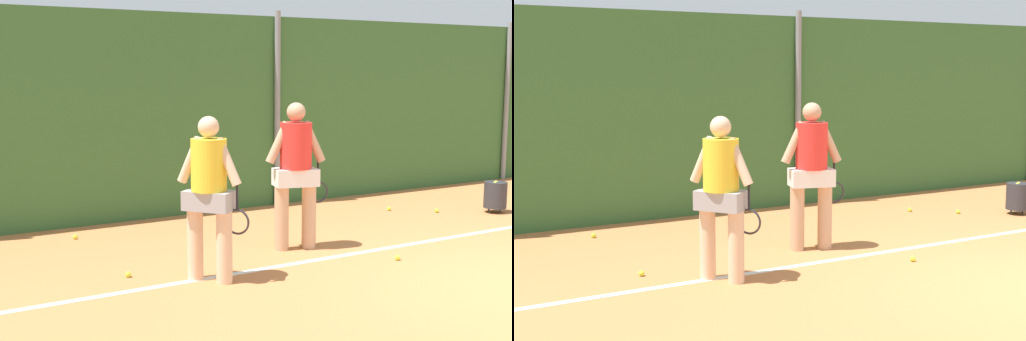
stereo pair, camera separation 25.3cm
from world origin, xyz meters
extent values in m
plane|color=#C67542|center=(0.00, 1.61, 0.00)|extent=(30.10, 30.10, 0.00)
cube|color=#386633|center=(0.00, 5.49, 1.58)|extent=(19.56, 0.25, 3.16)
cylinder|color=gray|center=(0.00, 5.31, 1.62)|extent=(0.10, 0.10, 3.24)
cube|color=white|center=(0.00, 2.11, 0.00)|extent=(14.30, 0.10, 0.01)
cylinder|color=beige|center=(-3.05, 2.16, 0.39)|extent=(0.18, 0.18, 0.79)
cylinder|color=beige|center=(-2.84, 1.88, 0.39)|extent=(0.18, 0.18, 0.79)
cube|color=#99999E|center=(-2.94, 2.02, 0.89)|extent=(0.56, 0.61, 0.21)
cylinder|color=yellow|center=(-2.94, 2.02, 1.28)|extent=(0.39, 0.39, 0.56)
sphere|color=beige|center=(-2.94, 2.02, 1.69)|extent=(0.23, 0.23, 0.23)
cylinder|color=beige|center=(-3.08, 2.20, 1.32)|extent=(0.24, 0.28, 0.54)
cylinder|color=beige|center=(-2.81, 1.85, 1.32)|extent=(0.24, 0.28, 0.54)
cylinder|color=black|center=(-2.72, 1.81, 0.94)|extent=(0.03, 0.03, 0.28)
torus|color=#26262B|center=(-2.72, 1.81, 0.67)|extent=(0.19, 0.24, 0.28)
cylinder|color=tan|center=(-1.55, 2.75, 0.41)|extent=(0.18, 0.18, 0.82)
cylinder|color=tan|center=(-1.20, 2.65, 0.41)|extent=(0.18, 0.18, 0.82)
cube|color=white|center=(-1.38, 2.70, 0.93)|extent=(0.62, 0.46, 0.22)
cylinder|color=red|center=(-1.38, 2.70, 1.34)|extent=(0.40, 0.40, 0.59)
sphere|color=tan|center=(-1.38, 2.70, 1.76)|extent=(0.24, 0.24, 0.24)
cylinder|color=tan|center=(-1.59, 2.77, 1.38)|extent=(0.33, 0.18, 0.55)
cylinder|color=tan|center=(-1.16, 2.64, 1.38)|extent=(0.33, 0.18, 0.55)
cylinder|color=black|center=(-1.06, 2.66, 0.99)|extent=(0.03, 0.03, 0.28)
torus|color=#26262B|center=(-1.06, 2.66, 0.72)|extent=(0.28, 0.10, 0.28)
cylinder|color=#2D2D33|center=(2.69, 2.98, 0.29)|extent=(0.36, 0.36, 0.42)
cylinder|color=#2D2D33|center=(2.81, 2.98, 0.04)|extent=(0.02, 0.02, 0.08)
cylinder|color=#2D2D33|center=(2.56, 2.98, 0.04)|extent=(0.02, 0.02, 0.08)
cylinder|color=#2D2D33|center=(2.69, 3.11, 0.04)|extent=(0.02, 0.02, 0.08)
sphere|color=#CCDB33|center=(2.73, 3.01, 0.48)|extent=(0.07, 0.07, 0.07)
sphere|color=#CCDB33|center=(2.64, 2.96, 0.48)|extent=(0.07, 0.07, 0.07)
sphere|color=#CCDB33|center=(-3.67, 4.65, 0.03)|extent=(0.07, 0.07, 0.07)
sphere|color=#CCDB33|center=(1.88, 3.46, 0.03)|extent=(0.07, 0.07, 0.07)
sphere|color=#CCDB33|center=(-0.61, 1.61, 0.03)|extent=(0.07, 0.07, 0.07)
sphere|color=#CCDB33|center=(-3.67, 2.60, 0.03)|extent=(0.07, 0.07, 0.07)
sphere|color=#CCDB33|center=(1.31, 3.96, 0.03)|extent=(0.07, 0.07, 0.07)
camera|label=1|loc=(-6.26, -4.58, 2.28)|focal=49.02mm
camera|label=2|loc=(-6.04, -4.70, 2.28)|focal=49.02mm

